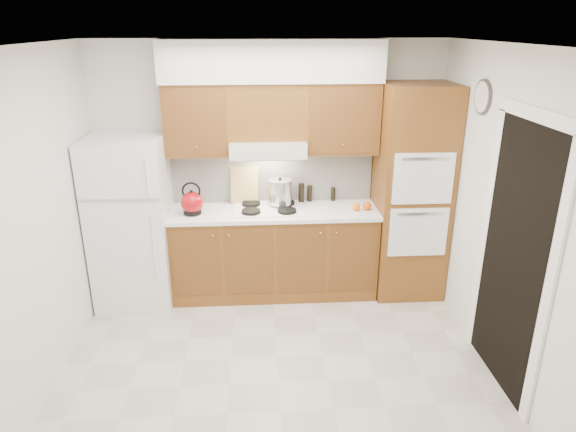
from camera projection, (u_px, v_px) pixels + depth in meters
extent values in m
plane|color=beige|center=(277.00, 357.00, 4.48)|extent=(3.60, 3.60, 0.00)
plane|color=white|center=(274.00, 44.00, 3.56)|extent=(3.60, 3.60, 0.00)
cube|color=silver|center=(270.00, 168.00, 5.42)|extent=(3.60, 0.02, 2.60)
cube|color=silver|center=(40.00, 224.00, 3.91)|extent=(0.02, 3.00, 2.60)
cube|color=silver|center=(499.00, 214.00, 4.13)|extent=(0.02, 3.00, 2.60)
cube|color=white|center=(132.00, 222.00, 5.15)|extent=(0.75, 0.72, 1.72)
cube|color=brown|center=(274.00, 253.00, 5.44)|extent=(2.11, 0.60, 0.90)
cube|color=white|center=(274.00, 212.00, 5.27)|extent=(2.13, 0.62, 0.04)
cube|color=white|center=(272.00, 176.00, 5.43)|extent=(2.11, 0.03, 0.56)
cube|color=brown|center=(411.00, 193.00, 5.27)|extent=(0.70, 0.65, 2.20)
cube|color=brown|center=(197.00, 119.00, 5.03)|extent=(0.63, 0.33, 0.70)
cube|color=brown|center=(341.00, 118.00, 5.11)|extent=(0.73, 0.33, 0.70)
cube|color=silver|center=(268.00, 147.00, 5.11)|extent=(0.75, 0.45, 0.15)
cube|color=brown|center=(267.00, 111.00, 5.04)|extent=(0.75, 0.33, 0.55)
cube|color=silver|center=(272.00, 61.00, 4.86)|extent=(2.13, 0.36, 0.40)
cube|color=white|center=(269.00, 209.00, 5.27)|extent=(0.74, 0.50, 0.01)
cube|color=black|center=(513.00, 261.00, 3.89)|extent=(0.02, 0.90, 2.10)
cylinder|color=#3F3833|center=(483.00, 97.00, 4.34)|extent=(0.02, 0.30, 0.30)
sphere|color=maroon|center=(192.00, 203.00, 5.10)|extent=(0.26, 0.26, 0.22)
cube|color=tan|center=(245.00, 185.00, 5.40)|extent=(0.29, 0.11, 0.38)
cylinder|color=silver|center=(280.00, 192.00, 5.31)|extent=(0.29, 0.29, 0.25)
cylinder|color=black|center=(301.00, 193.00, 5.44)|extent=(0.08, 0.08, 0.21)
cylinder|color=black|center=(310.00, 193.00, 5.49)|extent=(0.06, 0.06, 0.17)
cylinder|color=black|center=(333.00, 194.00, 5.51)|extent=(0.07, 0.07, 0.14)
sphere|color=#E94E0C|center=(367.00, 206.00, 5.24)|extent=(0.10, 0.10, 0.09)
sphere|color=#FF9C0D|center=(356.00, 207.00, 5.23)|extent=(0.10, 0.10, 0.08)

